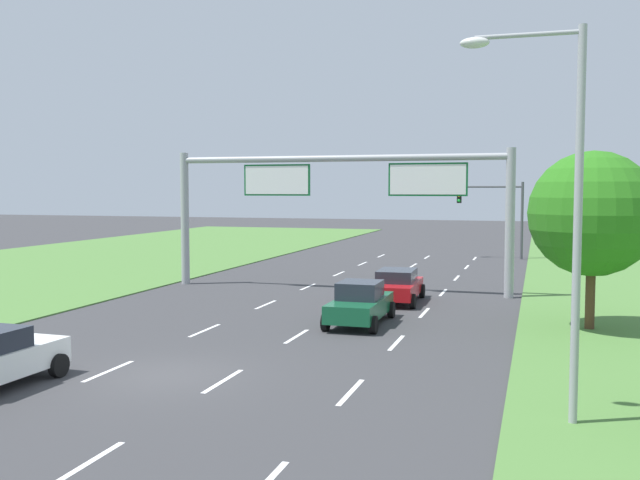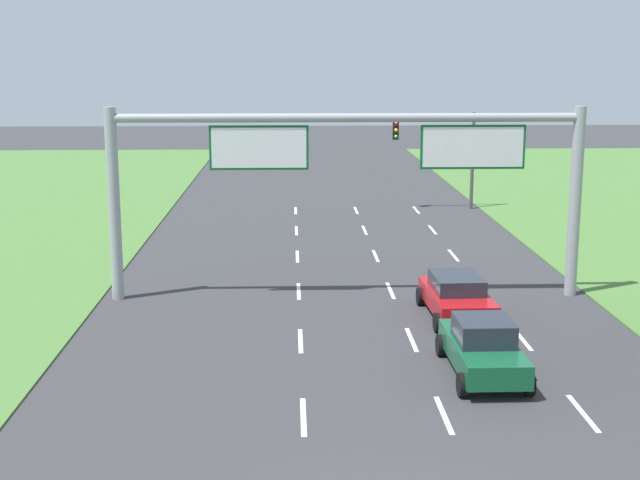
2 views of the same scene
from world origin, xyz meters
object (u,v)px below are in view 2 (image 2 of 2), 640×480
Objects in this scene: car_near_red at (483,347)px; traffic_light_mast at (440,143)px; sign_gantry at (353,165)px; car_lead_silver at (457,296)px.

traffic_light_mast reaches higher than car_near_red.
sign_gantry reaches higher than car_near_red.
car_lead_silver is at bearing -39.11° from sign_gantry.
sign_gantry is at bearing 139.02° from car_lead_silver.
sign_gantry is 20.28m from traffic_light_mast.
car_lead_silver is at bearing 86.43° from car_near_red.
car_near_red is at bearing -94.99° from car_lead_silver.
car_near_red is 5.60m from car_lead_silver.
car_near_red is 0.25× the size of sign_gantry.
car_lead_silver is 0.25× the size of sign_gantry.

